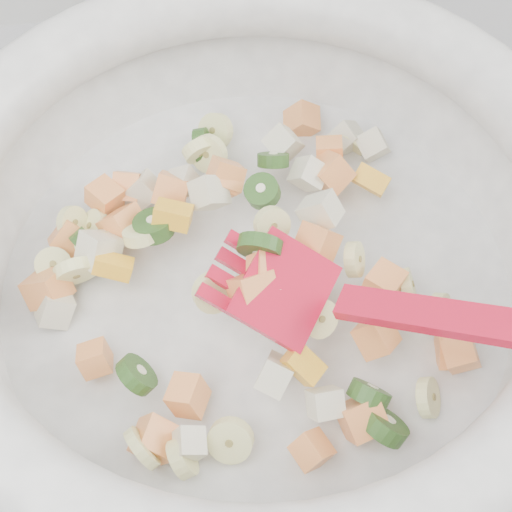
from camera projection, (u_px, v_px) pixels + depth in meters
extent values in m
cube|color=gray|center=(251.00, 470.00, 0.93)|extent=(2.00, 0.60, 0.90)
cylinder|color=white|center=(256.00, 288.00, 0.53)|extent=(0.35, 0.35, 0.02)
torus|color=white|center=(256.00, 217.00, 0.46)|extent=(0.43, 0.43, 0.05)
cylinder|color=#EAE89C|center=(272.00, 224.00, 0.48)|extent=(0.02, 0.02, 0.03)
cylinder|color=#EAE89C|center=(140.00, 235.00, 0.50)|extent=(0.03, 0.03, 0.02)
cylinder|color=#EAE89C|center=(355.00, 260.00, 0.49)|extent=(0.02, 0.03, 0.03)
cylinder|color=#EAE89C|center=(214.00, 292.00, 0.47)|extent=(0.04, 0.02, 0.04)
cylinder|color=#EAE89C|center=(72.00, 222.00, 0.53)|extent=(0.02, 0.03, 0.03)
cylinder|color=#EAE89C|center=(351.00, 142.00, 0.58)|extent=(0.03, 0.03, 0.03)
cylinder|color=#EAE89C|center=(408.00, 285.00, 0.50)|extent=(0.02, 0.03, 0.02)
cylinder|color=#EAE89C|center=(318.00, 318.00, 0.47)|extent=(0.03, 0.03, 0.03)
cylinder|color=#EAE89C|center=(199.00, 150.00, 0.56)|extent=(0.03, 0.02, 0.03)
cylinder|color=#EAE89C|center=(440.00, 314.00, 0.49)|extent=(0.03, 0.04, 0.03)
cylinder|color=#EAE89C|center=(93.00, 227.00, 0.53)|extent=(0.03, 0.03, 0.03)
cylinder|color=#EAE89C|center=(230.00, 440.00, 0.45)|extent=(0.04, 0.03, 0.03)
cylinder|color=#EAE89C|center=(183.00, 458.00, 0.44)|extent=(0.02, 0.03, 0.03)
cylinder|color=#EAE89C|center=(215.00, 131.00, 0.57)|extent=(0.03, 0.03, 0.03)
cylinder|color=#EAE89C|center=(142.00, 448.00, 0.44)|extent=(0.03, 0.03, 0.04)
cylinder|color=#EAE89C|center=(428.00, 398.00, 0.47)|extent=(0.03, 0.03, 0.03)
cylinder|color=#EAE89C|center=(75.00, 271.00, 0.50)|extent=(0.04, 0.02, 0.04)
cylinder|color=#EAE89C|center=(53.00, 265.00, 0.51)|extent=(0.03, 0.03, 0.02)
cylinder|color=#EAE89C|center=(273.00, 291.00, 0.47)|extent=(0.03, 0.03, 0.03)
cylinder|color=#EAE89C|center=(208.00, 154.00, 0.56)|extent=(0.03, 0.03, 0.03)
cylinder|color=#EAE89C|center=(95.00, 244.00, 0.51)|extent=(0.04, 0.03, 0.03)
cylinder|color=#EAE89C|center=(284.00, 284.00, 0.47)|extent=(0.02, 0.03, 0.03)
cube|color=#FFA650|center=(105.00, 196.00, 0.53)|extent=(0.03, 0.03, 0.02)
cube|color=#FFA650|center=(188.00, 396.00, 0.46)|extent=(0.03, 0.03, 0.03)
cube|color=#FFA650|center=(253.00, 293.00, 0.46)|extent=(0.03, 0.04, 0.04)
cube|color=#FFA650|center=(47.00, 288.00, 0.50)|extent=(0.03, 0.03, 0.04)
cube|color=#FFA650|center=(225.00, 175.00, 0.52)|extent=(0.03, 0.03, 0.03)
cube|color=#FFA650|center=(317.00, 243.00, 0.48)|extent=(0.03, 0.03, 0.03)
cube|color=#FFA650|center=(123.00, 225.00, 0.52)|extent=(0.04, 0.04, 0.04)
cube|color=#FFA650|center=(302.00, 121.00, 0.59)|extent=(0.03, 0.03, 0.03)
cube|color=#FFA650|center=(172.00, 191.00, 0.53)|extent=(0.03, 0.04, 0.03)
cube|color=#FFA650|center=(460.00, 351.00, 0.48)|extent=(0.03, 0.02, 0.03)
cube|color=#FFA650|center=(331.00, 172.00, 0.54)|extent=(0.03, 0.03, 0.04)
cube|color=#FFA650|center=(155.00, 439.00, 0.45)|extent=(0.03, 0.03, 0.03)
cube|color=#FFA650|center=(383.00, 286.00, 0.49)|extent=(0.03, 0.03, 0.03)
cube|color=#FFA650|center=(127.00, 186.00, 0.54)|extent=(0.02, 0.03, 0.03)
cube|color=#FFA650|center=(227.00, 179.00, 0.52)|extent=(0.03, 0.03, 0.03)
cube|color=#FFA650|center=(312.00, 450.00, 0.44)|extent=(0.03, 0.03, 0.02)
cube|color=#FFA650|center=(265.00, 270.00, 0.46)|extent=(0.03, 0.02, 0.03)
cube|color=#FFA650|center=(95.00, 359.00, 0.47)|extent=(0.02, 0.02, 0.03)
cube|color=#FFA650|center=(329.00, 152.00, 0.55)|extent=(0.02, 0.02, 0.02)
cube|color=#FFA650|center=(71.00, 239.00, 0.53)|extent=(0.03, 0.04, 0.04)
cube|color=#FFA650|center=(376.00, 336.00, 0.47)|extent=(0.03, 0.03, 0.03)
cube|color=#FFA650|center=(453.00, 347.00, 0.49)|extent=(0.02, 0.03, 0.03)
cube|color=#FFA650|center=(362.00, 418.00, 0.45)|extent=(0.03, 0.04, 0.03)
cylinder|color=#448D2F|center=(273.00, 160.00, 0.54)|extent=(0.03, 0.03, 0.02)
cylinder|color=#448D2F|center=(89.00, 247.00, 0.52)|extent=(0.03, 0.03, 0.03)
cylinder|color=#448D2F|center=(385.00, 426.00, 0.45)|extent=(0.04, 0.03, 0.03)
cylinder|color=#448D2F|center=(154.00, 226.00, 0.51)|extent=(0.03, 0.03, 0.02)
cylinder|color=#448D2F|center=(260.00, 247.00, 0.46)|extent=(0.04, 0.02, 0.04)
cylinder|color=#448D2F|center=(137.00, 375.00, 0.46)|extent=(0.02, 0.04, 0.04)
cylinder|color=#448D2F|center=(203.00, 147.00, 0.57)|extent=(0.02, 0.04, 0.04)
cylinder|color=#448D2F|center=(369.00, 395.00, 0.45)|extent=(0.03, 0.03, 0.04)
cylinder|color=#448D2F|center=(262.00, 191.00, 0.51)|extent=(0.03, 0.03, 0.02)
cube|color=#E8E6C5|center=(55.00, 309.00, 0.50)|extent=(0.03, 0.03, 0.03)
cube|color=#E8E6C5|center=(373.00, 145.00, 0.57)|extent=(0.03, 0.02, 0.03)
cube|color=#E8E6C5|center=(274.00, 313.00, 0.47)|extent=(0.02, 0.02, 0.02)
cube|color=#E8E6C5|center=(145.00, 189.00, 0.54)|extent=(0.03, 0.02, 0.03)
cube|color=#E8E6C5|center=(325.00, 403.00, 0.45)|extent=(0.02, 0.02, 0.03)
cube|color=#E8E6C5|center=(189.00, 443.00, 0.44)|extent=(0.02, 0.02, 0.02)
cube|color=#E8E6C5|center=(209.00, 193.00, 0.51)|extent=(0.03, 0.03, 0.03)
cube|color=#E8E6C5|center=(99.00, 251.00, 0.50)|extent=(0.04, 0.04, 0.04)
cube|color=#E8E6C5|center=(283.00, 143.00, 0.55)|extent=(0.03, 0.03, 0.03)
cube|color=#E8E6C5|center=(276.00, 375.00, 0.46)|extent=(0.03, 0.03, 0.03)
cube|color=#E8E6C5|center=(320.00, 211.00, 0.50)|extent=(0.03, 0.03, 0.03)
cube|color=#E8E6C5|center=(348.00, 137.00, 0.58)|extent=(0.03, 0.03, 0.03)
cube|color=#E8E6C5|center=(308.00, 174.00, 0.53)|extent=(0.03, 0.03, 0.03)
cube|color=#E8E6C5|center=(182.00, 182.00, 0.53)|extent=(0.03, 0.02, 0.02)
cube|color=yellow|center=(113.00, 266.00, 0.50)|extent=(0.03, 0.02, 0.02)
cube|color=yellow|center=(173.00, 215.00, 0.50)|extent=(0.03, 0.03, 0.02)
cube|color=yellow|center=(303.00, 364.00, 0.45)|extent=(0.03, 0.03, 0.02)
cube|color=yellow|center=(371.00, 180.00, 0.54)|extent=(0.03, 0.03, 0.02)
cube|color=red|center=(285.00, 290.00, 0.46)|extent=(0.07, 0.07, 0.03)
cube|color=red|center=(245.00, 246.00, 0.48)|extent=(0.03, 0.02, 0.02)
cube|color=red|center=(236.00, 263.00, 0.47)|extent=(0.03, 0.02, 0.02)
cube|color=red|center=(227.00, 281.00, 0.46)|extent=(0.03, 0.02, 0.02)
cube|color=red|center=(217.00, 300.00, 0.46)|extent=(0.03, 0.02, 0.02)
cube|color=red|center=(502.00, 327.00, 0.40)|extent=(0.16, 0.11, 0.07)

